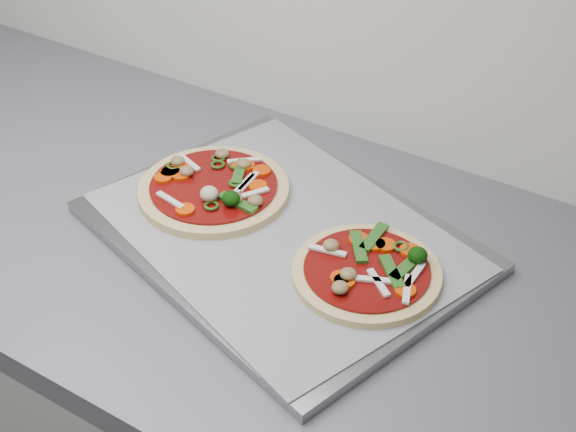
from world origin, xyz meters
The scene contains 4 objects.
baking_tray centered at (-0.45, 1.32, 0.91)m, with size 0.47×0.35×0.02m, color gray.
parchment centered at (-0.45, 1.32, 0.92)m, with size 0.45×0.33×0.00m, color gray.
pizza_left centered at (-0.56, 1.35, 0.93)m, with size 0.20×0.20×0.03m.
pizza_right centered at (-0.31, 1.31, 0.93)m, with size 0.23×0.23×0.03m.
Camera 1 is at (-0.01, 0.65, 1.55)m, focal length 50.00 mm.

